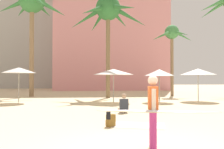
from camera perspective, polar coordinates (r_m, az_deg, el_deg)
hotel_pink at (r=39.67m, az=-0.50°, el=11.18°), size 16.26×10.62×19.98m
hotel_tower_gray at (r=49.48m, az=-20.20°, el=13.29°), size 17.20×8.32×27.56m
palm_tree_far_left at (r=24.62m, az=13.72°, el=8.38°), size 3.76×4.13×6.80m
palm_tree_left at (r=24.68m, az=-18.05°, el=14.98°), size 6.40×6.24×10.04m
palm_tree_center at (r=21.74m, az=-0.90°, el=13.97°), size 6.68×6.41×8.74m
cafe_umbrella_0 at (r=17.03m, az=0.34°, el=0.62°), size 2.80×2.80×2.31m
cafe_umbrella_1 at (r=17.60m, az=10.89°, el=0.43°), size 2.08×2.08×2.29m
cafe_umbrella_2 at (r=17.89m, az=-20.74°, el=0.93°), size 2.26×2.26×2.40m
cafe_umbrella_3 at (r=18.89m, az=19.28°, el=0.61°), size 2.55×2.55×2.37m
beach_towel at (r=8.82m, az=5.91°, el=-11.59°), size 2.09×1.55×0.01m
backpack at (r=8.50m, az=-0.33°, el=-10.67°), size 0.35×0.35×0.42m
person_mid_center at (r=5.85m, az=9.69°, el=-7.91°), size 2.74×1.16×1.71m
person_far_left at (r=12.02m, az=2.65°, el=-7.20°), size 0.42×0.89×0.93m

